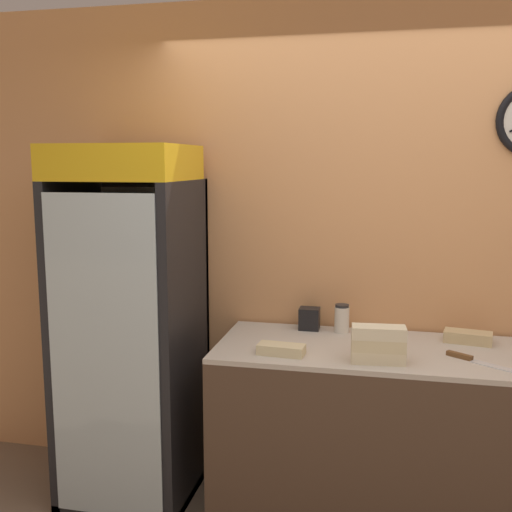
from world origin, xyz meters
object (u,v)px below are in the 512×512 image
sandwich_flat_left (281,349)px  chefs_knife (471,359)px  sandwich_stack_top (379,332)px  sandwich_flat_right (468,337)px  napkin_dispenser (309,319)px  sandwich_stack_middle (378,344)px  beverage_cooler (134,308)px  condiment_jar (342,319)px  sandwich_stack_bottom (378,356)px

sandwich_flat_left → chefs_knife: sandwich_flat_left is taller
sandwich_stack_top → sandwich_flat_right: size_ratio=1.01×
sandwich_flat_left → chefs_knife: bearing=6.3°
sandwich_flat_left → napkin_dispenser: (0.08, 0.46, 0.04)m
sandwich_flat_right → sandwich_stack_top: bearing=-137.3°
sandwich_stack_middle → napkin_dispenser: (-0.38, 0.48, -0.03)m
beverage_cooler → sandwich_flat_left: size_ratio=8.34×
sandwich_stack_top → sandwich_flat_left: bearing=177.8°
condiment_jar → napkin_dispenser: bearing=173.9°
sandwich_stack_bottom → sandwich_stack_middle: bearing=0.0°
sandwich_stack_top → condiment_jar: (-0.20, 0.46, -0.07)m
chefs_knife → sandwich_stack_bottom: bearing=-164.9°
beverage_cooler → sandwich_stack_middle: size_ratio=7.68×
sandwich_flat_left → sandwich_flat_right: bearing=23.6°
sandwich_stack_bottom → condiment_jar: 0.50m
condiment_jar → sandwich_stack_middle: bearing=-66.5°
sandwich_stack_top → napkin_dispenser: 0.62m
sandwich_stack_bottom → chefs_knife: size_ratio=0.84×
sandwich_stack_middle → sandwich_flat_left: (-0.45, 0.02, -0.06)m
sandwich_stack_middle → condiment_jar: bearing=113.5°
beverage_cooler → napkin_dispenser: (0.94, 0.21, -0.06)m
sandwich_stack_bottom → chefs_knife: (0.42, 0.11, -0.02)m
sandwich_flat_left → beverage_cooler: bearing=163.5°
beverage_cooler → sandwich_flat_right: size_ratio=7.73×
napkin_dispenser → condiment_jar: bearing=-6.1°
beverage_cooler → sandwich_stack_top: beverage_cooler is taller
sandwich_stack_top → sandwich_stack_bottom: bearing=0.0°
sandwich_stack_top → napkin_dispenser: (-0.38, 0.48, -0.08)m
sandwich_stack_middle → chefs_knife: (0.42, 0.11, -0.08)m
sandwich_stack_top → sandwich_flat_right: bearing=42.7°
sandwich_stack_bottom → sandwich_stack_top: (0.00, 0.00, 0.11)m
beverage_cooler → sandwich_flat_left: bearing=-16.5°
sandwich_stack_top → condiment_jar: bearing=113.5°
sandwich_stack_bottom → chefs_knife: sandwich_stack_bottom is taller
sandwich_stack_middle → sandwich_stack_top: size_ratio=1.00×
chefs_knife → sandwich_stack_middle: bearing=-164.9°
chefs_knife → condiment_jar: (-0.62, 0.35, 0.07)m
condiment_jar → napkin_dispenser: (-0.18, 0.02, -0.02)m
condiment_jar → sandwich_stack_top: bearing=-66.5°
sandwich_flat_left → condiment_jar: 0.51m
condiment_jar → chefs_knife: bearing=-29.2°
beverage_cooler → sandwich_flat_left: 0.91m
sandwich_stack_top → beverage_cooler: bearing=168.3°
sandwich_stack_middle → chefs_knife: size_ratio=0.84×
sandwich_stack_middle → condiment_jar: (-0.20, 0.46, -0.01)m
beverage_cooler → sandwich_flat_left: (0.86, -0.26, -0.09)m
sandwich_stack_middle → napkin_dispenser: size_ratio=2.08×
sandwich_flat_left → sandwich_flat_right: sandwich_flat_right is taller
napkin_dispenser → sandwich_stack_top: bearing=-51.8°
sandwich_stack_middle → sandwich_flat_right: 0.60m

